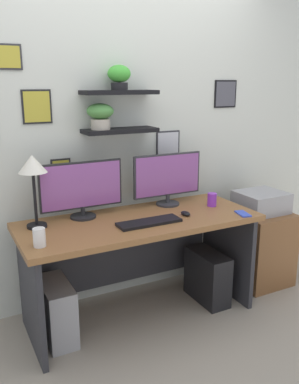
{
  "coord_description": "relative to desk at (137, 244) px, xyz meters",
  "views": [
    {
      "loc": [
        -1.19,
        -2.43,
        1.67
      ],
      "look_at": [
        0.1,
        0.05,
        0.92
      ],
      "focal_mm": 38.37,
      "sensor_mm": 36.0,
      "label": 1
    }
  ],
  "objects": [
    {
      "name": "ground_plane",
      "position": [
        0.0,
        -0.06,
        -0.54
      ],
      "size": [
        8.0,
        8.0,
        0.0
      ],
      "primitive_type": "plane",
      "color": "gray"
    },
    {
      "name": "back_wall_assembly",
      "position": [
        -0.0,
        0.38,
        0.81
      ],
      "size": [
        4.4,
        0.24,
        2.7
      ],
      "color": "silver",
      "rests_on": "ground"
    },
    {
      "name": "desk",
      "position": [
        0.0,
        0.0,
        0.0
      ],
      "size": [
        1.67,
        0.68,
        0.75
      ],
      "color": "brown",
      "rests_on": "ground"
    },
    {
      "name": "monitor_left",
      "position": [
        -0.34,
        0.16,
        0.42
      ],
      "size": [
        0.59,
        0.18,
        0.4
      ],
      "color": "black",
      "rests_on": "desk"
    },
    {
      "name": "monitor_right",
      "position": [
        0.34,
        0.16,
        0.42
      ],
      "size": [
        0.56,
        0.18,
        0.4
      ],
      "color": "#2D2D33",
      "rests_on": "desk"
    },
    {
      "name": "keyboard",
      "position": [
        0.01,
        -0.17,
        0.22
      ],
      "size": [
        0.44,
        0.14,
        0.02
      ],
      "primitive_type": "cube",
      "color": "black",
      "rests_on": "desk"
    },
    {
      "name": "computer_mouse",
      "position": [
        0.32,
        -0.14,
        0.22
      ],
      "size": [
        0.06,
        0.09,
        0.03
      ],
      "primitive_type": "ellipsoid",
      "color": "black",
      "rests_on": "desk"
    },
    {
      "name": "desk_lamp",
      "position": [
        -0.67,
        0.1,
        0.59
      ],
      "size": [
        0.18,
        0.18,
        0.48
      ],
      "color": "black",
      "rests_on": "desk"
    },
    {
      "name": "cell_phone",
      "position": [
        0.7,
        -0.31,
        0.21
      ],
      "size": [
        0.1,
        0.15,
        0.01
      ],
      "primitive_type": "cube",
      "rotation": [
        0.0,
        0.0,
        -0.23
      ],
      "color": "blue",
      "rests_on": "desk"
    },
    {
      "name": "pen_cup",
      "position": [
        0.63,
        -0.03,
        0.26
      ],
      "size": [
        0.07,
        0.07,
        0.1
      ],
      "primitive_type": "cylinder",
      "color": "purple",
      "rests_on": "desk"
    },
    {
      "name": "water_cup",
      "position": [
        -0.73,
        -0.23,
        0.26
      ],
      "size": [
        0.07,
        0.07,
        0.11
      ],
      "primitive_type": "cylinder",
      "color": "white",
      "rests_on": "desk"
    },
    {
      "name": "drawer_cabinet",
      "position": [
        1.14,
        -0.01,
        -0.23
      ],
      "size": [
        0.44,
        0.5,
        0.62
      ],
      "primitive_type": "cube",
      "color": "brown",
      "rests_on": "ground"
    },
    {
      "name": "printer",
      "position": [
        1.14,
        -0.01,
        0.16
      ],
      "size": [
        0.38,
        0.34,
        0.17
      ],
      "primitive_type": "cube",
      "color": "#9E9EA3",
      "rests_on": "drawer_cabinet"
    },
    {
      "name": "computer_tower_left",
      "position": [
        -0.62,
        -0.05,
        -0.34
      ],
      "size": [
        0.18,
        0.4,
        0.4
      ],
      "primitive_type": "cube",
      "color": "#99999E",
      "rests_on": "ground"
    },
    {
      "name": "computer_tower_right",
      "position": [
        0.56,
        -0.1,
        -0.34
      ],
      "size": [
        0.18,
        0.4,
        0.4
      ],
      "primitive_type": "cube",
      "color": "black",
      "rests_on": "ground"
    }
  ]
}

